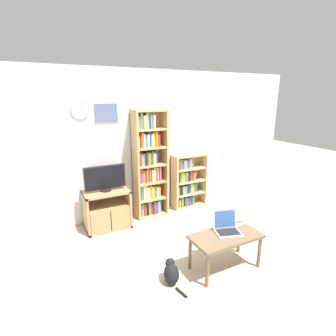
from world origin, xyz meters
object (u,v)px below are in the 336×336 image
object	(u,v)px
bookshelf_tall	(148,166)
coffee_table	(226,239)
bookshelf_short	(187,181)
tv_stand	(107,209)
cat	(171,273)
television	(105,178)
laptop	(227,227)
remote_near_laptop	(240,225)

from	to	relation	value
bookshelf_tall	coffee_table	bearing A→B (deg)	-82.89
bookshelf_tall	bookshelf_short	size ratio (longest dim) A/B	1.82
bookshelf_tall	bookshelf_short	world-z (taller)	bookshelf_tall
bookshelf_short	coffee_table	world-z (taller)	bookshelf_short
bookshelf_short	tv_stand	bearing A→B (deg)	-174.63
bookshelf_tall	cat	xyz separation A→B (m)	(-0.50, -1.84, -0.80)
coffee_table	cat	size ratio (longest dim) A/B	2.11
bookshelf_tall	bookshelf_short	xyz separation A→B (m)	(0.82, 0.02, -0.42)
television	laptop	bearing A→B (deg)	-56.49
bookshelf_short	laptop	bearing A→B (deg)	-105.66
remote_near_laptop	laptop	bearing A→B (deg)	-85.18
bookshelf_short	remote_near_laptop	world-z (taller)	bookshelf_short
bookshelf_tall	coffee_table	xyz separation A→B (m)	(0.24, -1.90, -0.52)
tv_stand	coffee_table	distance (m)	2.06
laptop	remote_near_laptop	xyz separation A→B (m)	(0.26, 0.04, -0.06)
television	coffee_table	bearing A→B (deg)	-59.02
coffee_table	laptop	bearing A→B (deg)	47.71
remote_near_laptop	tv_stand	bearing A→B (deg)	-143.43
laptop	cat	distance (m)	0.90
bookshelf_tall	remote_near_laptop	size ratio (longest dim) A/B	11.91
tv_stand	laptop	world-z (taller)	laptop
tv_stand	cat	xyz separation A→B (m)	(0.31, -1.71, -0.19)
remote_near_laptop	cat	bearing A→B (deg)	-90.84
tv_stand	laptop	bearing A→B (deg)	-56.65
remote_near_laptop	cat	world-z (taller)	remote_near_laptop
bookshelf_tall	bookshelf_short	distance (m)	0.92
tv_stand	bookshelf_tall	world-z (taller)	bookshelf_tall
bookshelf_short	cat	size ratio (longest dim) A/B	2.50
tv_stand	bookshelf_tall	distance (m)	1.02
bookshelf_short	cat	distance (m)	2.31
bookshelf_tall	tv_stand	bearing A→B (deg)	-170.82
coffee_table	remote_near_laptop	bearing A→B (deg)	18.05
television	remote_near_laptop	bearing A→B (deg)	-50.20
tv_stand	coffee_table	size ratio (longest dim) A/B	0.81
television	bookshelf_tall	size ratio (longest dim) A/B	0.34
television	coffee_table	world-z (taller)	television
tv_stand	remote_near_laptop	size ratio (longest dim) A/B	4.46
cat	tv_stand	bearing A→B (deg)	110.74
laptop	cat	xyz separation A→B (m)	(-0.80, -0.01, -0.40)
bookshelf_short	remote_near_laptop	size ratio (longest dim) A/B	6.56
bookshelf_short	coffee_table	distance (m)	2.01
coffee_table	cat	xyz separation A→B (m)	(-0.74, 0.06, -0.27)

